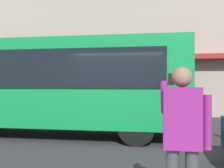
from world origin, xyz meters
TOP-DOWN VIEW (x-y plane):
  - ground_plane at (0.00, 0.00)m, footprint 60.00×60.00m
  - building_facade_far at (-0.02, -6.80)m, footprint 28.00×1.55m
  - red_bus at (2.52, -0.72)m, footprint 9.05×2.54m
  - pedestrian_photographer at (-1.32, 4.61)m, footprint 0.53×0.52m

SIDE VIEW (x-z plane):
  - ground_plane at x=0.00m, z-range 0.00..0.00m
  - pedestrian_photographer at x=-1.32m, z-range 0.29..1.99m
  - red_bus at x=2.52m, z-range 0.14..3.22m
  - building_facade_far at x=-0.02m, z-range -0.01..11.99m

